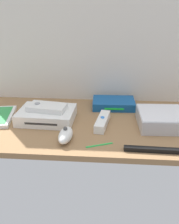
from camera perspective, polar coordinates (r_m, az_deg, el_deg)
The scene contains 10 objects.
ground_plane at distance 97.25cm, azimuth 0.00°, elevation -2.70°, with size 100.00×48.00×2.00cm, color #936D47.
back_wall at distance 112.17cm, azimuth 1.01°, elevation 18.44°, with size 110.00×1.20×64.00cm, color silver.
game_console at distance 98.80cm, azimuth -9.61°, elevation -0.56°, with size 21.60×17.12×4.40cm.
mini_computer at distance 96.60cm, azimuth 16.04°, elevation -1.49°, with size 17.58×17.58×5.30cm.
network_router at distance 109.96cm, azimuth 5.49°, elevation 1.94°, with size 18.32×12.75×3.40cm.
remote_wand at distance 93.51cm, azimuth 2.96°, elevation -2.15°, with size 5.80×15.17×3.40cm.
remote_nunchuk at distance 83.42cm, azimuth -5.45°, elevation -5.22°, with size 5.04×10.26×5.10cm.
remote_classic_pad at distance 97.25cm, azimuth -9.59°, elevation 1.10°, with size 15.48×10.17×2.40cm.
sensor_bar at distance 80.68cm, azimuth 16.40°, elevation -8.35°, with size 24.00×1.80×1.40cm, color black.
stylus_pen at distance 81.17cm, azimuth 2.25°, elevation -7.37°, with size 0.70×0.70×9.00cm, color green.
Camera 1 is at (6.63, -86.91, 42.13)cm, focal length 40.30 mm.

